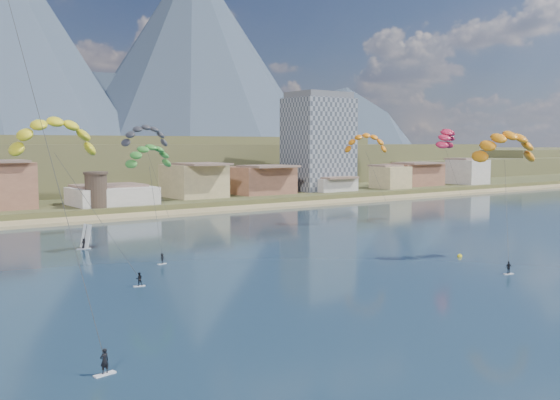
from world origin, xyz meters
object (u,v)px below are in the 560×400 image
kitesurfer_green (149,153)px  watchtower (96,189)px  buoy (460,256)px  apartment_tower (319,142)px  windsurfer (85,241)px  kitesurfer_orange (505,142)px  kitesurfer_yellow (54,131)px

kitesurfer_green → watchtower: bearing=79.4°
buoy → apartment_tower: bearing=61.6°
kitesurfer_green → windsurfer: bearing=142.1°
kitesurfer_orange → windsurfer: bearing=137.8°
apartment_tower → windsurfer: apartment_tower is taller
kitesurfer_yellow → kitesurfer_green: (19.19, 14.25, -3.17)m
kitesurfer_orange → buoy: size_ratio=30.74×
kitesurfer_orange → windsurfer: (-49.27, 44.64, -16.23)m
watchtower → windsurfer: bearing=-112.0°
apartment_tower → watchtower: bearing=-170.1°
kitesurfer_yellow → kitesurfer_green: bearing=36.6°
apartment_tower → watchtower: 82.02m
kitesurfer_yellow → kitesurfer_orange: 64.33m
kitesurfer_green → kitesurfer_orange: bearing=-43.0°
apartment_tower → windsurfer: 116.36m
kitesurfer_green → windsurfer: kitesurfer_green is taller
watchtower → kitesurfer_green: size_ratio=0.43×
apartment_tower → kitesurfer_yellow: 135.66m
kitesurfer_yellow → buoy: 61.01m
apartment_tower → watchtower: size_ratio=3.72×
apartment_tower → kitesurfer_green: (-89.80, -66.50, -2.11)m
kitesurfer_yellow → kitesurfer_orange: (59.81, -23.65, -1.35)m
watchtower → kitesurfer_yellow: kitesurfer_yellow is taller
kitesurfer_green → buoy: kitesurfer_green is taller
apartment_tower → buoy: 115.83m
kitesurfer_orange → apartment_tower: bearing=64.8°
watchtower → buoy: size_ratio=12.05×
kitesurfer_orange → kitesurfer_green: (-40.62, 37.91, -1.82)m
kitesurfer_green → buoy: bearing=-44.0°
kitesurfer_yellow → kitesurfer_green: kitesurfer_yellow is taller
watchtower → kitesurfer_yellow: 73.85m
buoy → kitesurfer_yellow: bearing=159.9°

